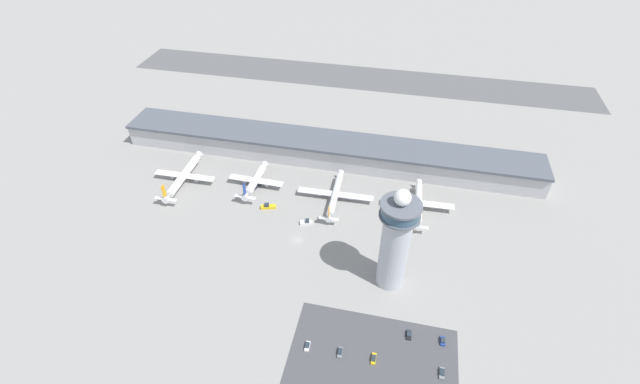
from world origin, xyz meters
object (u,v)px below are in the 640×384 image
at_px(airplane_gate_bravo, 255,180).
at_px(service_truck_catering, 268,207).
at_px(airplane_gate_delta, 419,203).
at_px(service_truck_baggage, 306,222).
at_px(car_yellow_taxi, 307,346).
at_px(car_blue_compact, 374,359).
at_px(airplane_gate_charlie, 335,194).
at_px(car_silver_sedan, 443,341).
at_px(car_grey_coupe, 409,335).
at_px(airplane_gate_alpha, 184,176).
at_px(car_green_van, 340,352).
at_px(service_truck_fuel, 257,185).
at_px(car_navy_sedan, 442,373).
at_px(control_tower, 396,241).

relative_size(airplane_gate_bravo, service_truck_catering, 3.86).
distance_m(airplane_gate_delta, service_truck_baggage, 60.41).
bearing_deg(service_truck_baggage, car_yellow_taxi, -75.79).
bearing_deg(airplane_gate_delta, car_blue_compact, -97.96).
distance_m(airplane_gate_charlie, airplane_gate_delta, 44.68).
height_order(car_silver_sedan, car_blue_compact, car_silver_sedan).
relative_size(airplane_gate_delta, car_blue_compact, 8.17).
bearing_deg(car_grey_coupe, airplane_gate_bravo, 139.73).
relative_size(airplane_gate_bravo, airplane_gate_charlie, 0.78).
relative_size(airplane_gate_alpha, car_yellow_taxi, 10.35).
bearing_deg(airplane_gate_bravo, car_green_van, -54.14).
relative_size(service_truck_catering, car_grey_coupe, 1.99).
height_order(car_blue_compact, car_green_van, car_green_van).
bearing_deg(service_truck_fuel, service_truck_catering, -53.06).
bearing_deg(airplane_gate_alpha, airplane_gate_charlie, 2.06).
height_order(service_truck_baggage, car_green_van, service_truck_baggage).
bearing_deg(airplane_gate_charlie, service_truck_baggage, -116.84).
relative_size(service_truck_catering, service_truck_fuel, 1.08).
height_order(airplane_gate_charlie, car_navy_sedan, airplane_gate_charlie).
bearing_deg(service_truck_catering, control_tower, -27.10).
distance_m(service_truck_catering, car_grey_coupe, 99.20).
relative_size(airplane_gate_bravo, car_grey_coupe, 7.65).
height_order(airplane_gate_charlie, service_truck_baggage, airplane_gate_charlie).
bearing_deg(car_grey_coupe, service_truck_catering, 142.13).
height_order(control_tower, service_truck_baggage, control_tower).
relative_size(airplane_gate_charlie, service_truck_catering, 4.93).
bearing_deg(service_truck_fuel, car_blue_compact, -49.15).
relative_size(car_blue_compact, car_green_van, 1.04).
xyz_separation_m(control_tower, service_truck_baggage, (-45.16, 27.50, -24.55)).
bearing_deg(service_truck_catering, car_navy_sedan, -39.10).
xyz_separation_m(airplane_gate_delta, car_silver_sedan, (13.06, -76.98, -3.61)).
height_order(airplane_gate_delta, service_truck_catering, airplane_gate_delta).
bearing_deg(car_yellow_taxi, car_navy_sedan, 0.20).
xyz_separation_m(airplane_gate_delta, car_blue_compact, (-12.63, -90.25, -3.65)).
height_order(service_truck_catering, service_truck_baggage, service_truck_catering).
distance_m(control_tower, airplane_gate_charlie, 63.59).
relative_size(airplane_gate_bravo, service_truck_fuel, 4.17).
distance_m(airplane_gate_alpha, service_truck_baggage, 78.96).
bearing_deg(control_tower, service_truck_catering, 152.90).
distance_m(car_blue_compact, car_green_van, 12.99).
xyz_separation_m(service_truck_baggage, car_green_van, (29.93, -66.89, -0.33)).
distance_m(service_truck_baggage, car_silver_sedan, 86.95).
relative_size(airplane_gate_delta, car_silver_sedan, 9.44).
distance_m(control_tower, car_green_van, 49.01).
bearing_deg(service_truck_fuel, car_navy_sedan, -41.11).
height_order(service_truck_catering, car_silver_sedan, service_truck_catering).
bearing_deg(car_grey_coupe, service_truck_baggage, 135.97).
xyz_separation_m(car_silver_sedan, car_navy_sedan, (-0.23, -13.42, -0.09)).
xyz_separation_m(airplane_gate_bravo, car_green_van, (65.13, -90.10, -3.92)).
distance_m(airplane_gate_alpha, car_navy_sedan, 168.32).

